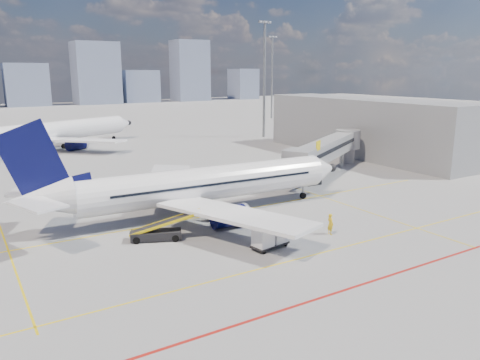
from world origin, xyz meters
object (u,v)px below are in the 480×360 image
Objects in this scene: baggage_tug at (288,229)px; ramp_worker at (330,224)px; second_aircraft at (52,132)px; cargo_dolly at (270,237)px; belt_loader at (158,233)px; main_aircraft at (195,186)px.

baggage_tug is 1.12× the size of ramp_worker.
second_aircraft is at bearing 14.60° from ramp_worker.
second_aircraft is 10.57× the size of cargo_dolly.
second_aircraft is 59.26m from belt_loader.
second_aircraft reaches higher than ramp_worker.
second_aircraft is 67.23m from ramp_worker.
cargo_dolly is 0.56× the size of belt_loader.
baggage_tug is 0.35× the size of belt_loader.
ramp_worker is (6.70, -0.08, -0.01)m from cargo_dolly.
ramp_worker is (3.51, -1.76, 0.33)m from baggage_tug.
cargo_dolly is at bearing 93.50° from ramp_worker.
cargo_dolly is 10.05m from belt_loader.
main_aircraft reaches higher than cargo_dolly.
main_aircraft is at bearing 60.13° from belt_loader.
second_aircraft is 64.95m from baggage_tug.
main_aircraft is 11.78m from cargo_dolly.
belt_loader is (-7.36, 6.83, -0.33)m from cargo_dolly.
baggage_tug is 0.63× the size of cargo_dolly.
belt_loader is (-10.55, 5.15, 0.01)m from baggage_tug.
cargo_dolly reaches higher than baggage_tug.
baggage_tug is at bearing 18.30° from cargo_dolly.
baggage_tug is at bearing -105.00° from second_aircraft.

